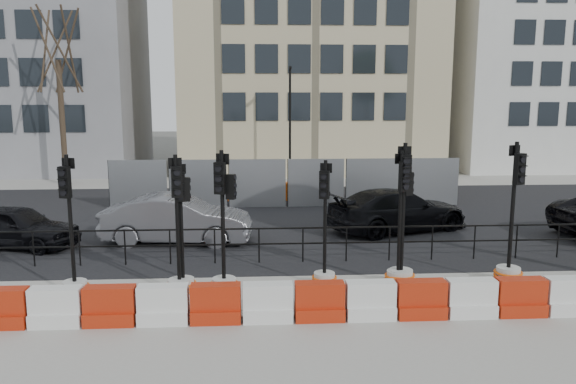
{
  "coord_description": "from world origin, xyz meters",
  "views": [
    {
      "loc": [
        -1.28,
        -13.62,
        4.53
      ],
      "look_at": [
        -0.3,
        3.0,
        1.67
      ],
      "focal_mm": 35.0,
      "sensor_mm": 36.0,
      "label": 1
    }
  ],
  "objects": [
    {
      "name": "traffic_signal_h",
      "position": [
        4.86,
        -0.84,
        0.72
      ],
      "size": [
        0.68,
        0.68,
        3.47
      ],
      "rotation": [
        0.0,
        0.0,
        0.35
      ],
      "color": "#B8B9B4",
      "rests_on": "ground"
    },
    {
      "name": "kerb_railing",
      "position": [
        0.0,
        1.2,
        0.69
      ],
      "size": [
        18.0,
        0.04,
        1.0
      ],
      "color": "black",
      "rests_on": "ground"
    },
    {
      "name": "car_c",
      "position": [
        3.51,
        4.7,
        0.72
      ],
      "size": [
        5.22,
        6.25,
        1.44
      ],
      "primitive_type": "imported",
      "rotation": [
        0.0,
        0.0,
        1.92
      ],
      "color": "black",
      "rests_on": "ground"
    },
    {
      "name": "lamp_post_far",
      "position": [
        0.5,
        14.98,
        3.22
      ],
      "size": [
        0.12,
        0.56,
        6.0
      ],
      "color": "black",
      "rests_on": "ground"
    },
    {
      "name": "traffic_signal_f",
      "position": [
        2.13,
        -0.9,
        0.78
      ],
      "size": [
        0.65,
        0.65,
        3.29
      ],
      "rotation": [
        0.0,
        0.0,
        0.33
      ],
      "color": "#B8B9B4",
      "rests_on": "ground"
    },
    {
      "name": "traffic_signal_g",
      "position": [
        2.19,
        -0.89,
        0.71
      ],
      "size": [
        0.68,
        0.68,
        3.46
      ],
      "rotation": [
        0.0,
        0.0,
        -0.07
      ],
      "color": "#B8B9B4",
      "rests_on": "ground"
    },
    {
      "name": "road",
      "position": [
        0.0,
        7.0,
        0.01
      ],
      "size": [
        40.0,
        14.0,
        0.03
      ],
      "primitive_type": "cube",
      "color": "black",
      "rests_on": "ground"
    },
    {
      "name": "building_cream",
      "position": [
        2.0,
        21.99,
        9.0
      ],
      "size": [
        15.0,
        10.06,
        18.0
      ],
      "color": "beige",
      "rests_on": "ground"
    },
    {
      "name": "traffic_signal_c",
      "position": [
        -2.97,
        -1.1,
        0.64
      ],
      "size": [
        0.61,
        0.61,
        3.1
      ],
      "rotation": [
        0.0,
        0.0,
        0.11
      ],
      "color": "#B8B9B4",
      "rests_on": "ground"
    },
    {
      "name": "tree_bare_far",
      "position": [
        -11.0,
        15.5,
        6.65
      ],
      "size": [
        2.0,
        2.0,
        9.0
      ],
      "color": "#473828",
      "rests_on": "ground"
    },
    {
      "name": "building_white",
      "position": [
        17.0,
        21.99,
        8.0
      ],
      "size": [
        12.0,
        9.06,
        16.0
      ],
      "color": "silver",
      "rests_on": "ground"
    },
    {
      "name": "car_b",
      "position": [
        -3.72,
        3.54,
        0.75
      ],
      "size": [
        2.33,
        4.82,
        1.5
      ],
      "primitive_type": "imported",
      "rotation": [
        0.0,
        0.0,
        1.49
      ],
      "color": "#525257",
      "rests_on": "ground"
    },
    {
      "name": "traffic_signal_d",
      "position": [
        -2.02,
        -1.24,
        0.8
      ],
      "size": [
        0.66,
        0.66,
        3.35
      ],
      "rotation": [
        0.0,
        0.0,
        -0.31
      ],
      "color": "#B8B9B4",
      "rests_on": "ground"
    },
    {
      "name": "building_grey",
      "position": [
        -14.0,
        21.99,
        7.0
      ],
      "size": [
        11.0,
        9.06,
        14.0
      ],
      "color": "gray",
      "rests_on": "ground"
    },
    {
      "name": "traffic_signal_a",
      "position": [
        -5.39,
        -1.22,
        0.68
      ],
      "size": [
        0.64,
        0.64,
        3.27
      ],
      "rotation": [
        0.0,
        0.0,
        -0.25
      ],
      "color": "#B8B9B4",
      "rests_on": "ground"
    },
    {
      "name": "sidewalk_near",
      "position": [
        0.0,
        -3.0,
        0.01
      ],
      "size": [
        40.0,
        6.0,
        0.02
      ],
      "primitive_type": "cube",
      "color": "gray",
      "rests_on": "ground"
    },
    {
      "name": "traffic_signal_e",
      "position": [
        0.34,
        -0.86,
        0.63
      ],
      "size": [
        0.6,
        0.6,
        3.07
      ],
      "rotation": [
        0.0,
        0.0,
        -0.34
      ],
      "color": "#B8B9B4",
      "rests_on": "ground"
    },
    {
      "name": "traffic_signal_b",
      "position": [
        -3.03,
        -1.21,
        0.78
      ],
      "size": [
        0.64,
        0.64,
        3.26
      ],
      "rotation": [
        0.0,
        0.0,
        0.26
      ],
      "color": "#B8B9B4",
      "rests_on": "ground"
    },
    {
      "name": "barrier_row",
      "position": [
        -0.0,
        -2.8,
        0.37
      ],
      "size": [
        13.6,
        0.5,
        0.8
      ],
      "color": "red",
      "rests_on": "ground"
    },
    {
      "name": "heras_fencing",
      "position": [
        0.57,
        9.86,
        0.65
      ],
      "size": [
        14.33,
        1.72,
        2.0
      ],
      "color": "gray",
      "rests_on": "ground"
    },
    {
      "name": "sidewalk_far",
      "position": [
        0.0,
        16.0,
        0.01
      ],
      "size": [
        40.0,
        4.0,
        0.02
      ],
      "primitive_type": "cube",
      "color": "gray",
      "rests_on": "ground"
    },
    {
      "name": "ground",
      "position": [
        0.0,
        0.0,
        0.0
      ],
      "size": [
        120.0,
        120.0,
        0.0
      ],
      "primitive_type": "plane",
      "color": "#51514C",
      "rests_on": "ground"
    },
    {
      "name": "car_a",
      "position": [
        -8.51,
        3.29,
        0.65
      ],
      "size": [
        3.57,
        4.63,
        1.3
      ],
      "primitive_type": "imported",
      "rotation": [
        0.0,
        0.0,
        1.29
      ],
      "color": "black",
      "rests_on": "ground"
    }
  ]
}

